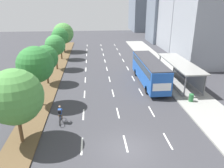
{
  "coord_description": "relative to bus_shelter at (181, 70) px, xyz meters",
  "views": [
    {
      "loc": [
        -2.5,
        -13.93,
        10.82
      ],
      "look_at": [
        -0.12,
        11.06,
        1.2
      ],
      "focal_mm": 35.38,
      "sensor_mm": 36.0,
      "label": 1
    }
  ],
  "objects": [
    {
      "name": "bus_shelter",
      "position": [
        0.0,
        0.0,
        0.0
      ],
      "size": [
        2.9,
        10.7,
        2.86
      ],
      "color": "gray",
      "rests_on": "sidewalk_right"
    },
    {
      "name": "building_tall_right",
      "position": [
        8.53,
        56.49,
        5.71
      ],
      "size": [
        10.65,
        13.57,
        15.15
      ],
      "primitive_type": "cube",
      "color": "slate",
      "rests_on": "ground"
    },
    {
      "name": "ground_plane",
      "position": [
        -9.53,
        -13.58,
        -1.87
      ],
      "size": [
        140.0,
        140.0,
        0.0
      ],
      "primitive_type": "plane",
      "color": "#38383D"
    },
    {
      "name": "sidewalk_right",
      "position": [
        -0.28,
        6.42,
        -1.79
      ],
      "size": [
        4.5,
        52.0,
        0.15
      ],
      "primitive_type": "cube",
      "color": "gray",
      "rests_on": "ground"
    },
    {
      "name": "median_tree_farthest",
      "position": [
        -17.9,
        21.41,
        2.16
      ],
      "size": [
        4.4,
        4.4,
        6.11
      ],
      "color": "brown",
      "rests_on": "median_strip"
    },
    {
      "name": "lane_divider_center",
      "position": [
        -9.53,
        5.17,
        -1.86
      ],
      "size": [
        0.14,
        48.49,
        0.01
      ],
      "color": "white",
      "rests_on": "ground"
    },
    {
      "name": "median_tree_nearest",
      "position": [
        -17.83,
        -11.86,
        2.17
      ],
      "size": [
        4.26,
        4.26,
        6.06
      ],
      "color": "brown",
      "rests_on": "median_strip"
    },
    {
      "name": "median_strip",
      "position": [
        -17.83,
        6.42,
        -1.81
      ],
      "size": [
        2.6,
        52.0,
        0.12
      ],
      "primitive_type": "cube",
      "color": "brown",
      "rests_on": "ground"
    },
    {
      "name": "building_near_right",
      "position": [
        9.04,
        9.08,
        7.87
      ],
      "size": [
        11.63,
        9.44,
        19.48
      ],
      "primitive_type": "cube",
      "color": "#8E939E",
      "rests_on": "ground"
    },
    {
      "name": "lane_divider_left",
      "position": [
        -13.03,
        5.17,
        -1.86
      ],
      "size": [
        0.14,
        48.49,
        0.01
      ],
      "color": "white",
      "rests_on": "ground"
    },
    {
      "name": "bus",
      "position": [
        -4.28,
        0.41,
        0.2
      ],
      "size": [
        2.54,
        11.29,
        3.37
      ],
      "color": "#2356B2",
      "rests_on": "ground"
    },
    {
      "name": "building_far_right",
      "position": [
        8.33,
        32.1,
        6.35
      ],
      "size": [
        9.08,
        8.69,
        16.44
      ],
      "primitive_type": "cube",
      "color": "slate",
      "rests_on": "ground"
    },
    {
      "name": "median_tree_third",
      "position": [
        -18.06,
        1.45,
        1.78
      ],
      "size": [
        3.33,
        3.33,
        5.2
      ],
      "color": "brown",
      "rests_on": "median_strip"
    },
    {
      "name": "cyclist",
      "position": [
        -15.1,
        -9.04,
        -1.08
      ],
      "size": [
        0.46,
        1.82,
        1.71
      ],
      "color": "black",
      "rests_on": "ground"
    },
    {
      "name": "median_tree_second",
      "position": [
        -17.75,
        -5.21,
        2.75
      ],
      "size": [
        3.78,
        3.78,
        6.4
      ],
      "color": "brown",
      "rests_on": "median_strip"
    },
    {
      "name": "lane_divider_right",
      "position": [
        -6.03,
        5.17,
        -1.86
      ],
      "size": [
        0.14,
        48.49,
        0.01
      ],
      "color": "white",
      "rests_on": "ground"
    },
    {
      "name": "median_tree_fifth",
      "position": [
        -17.74,
        14.76,
        2.54
      ],
      "size": [
        3.18,
        3.18,
        5.9
      ],
      "color": "brown",
      "rests_on": "median_strip"
    },
    {
      "name": "median_tree_fourth",
      "position": [
        -17.72,
        8.1,
        2.18
      ],
      "size": [
        3.23,
        3.23,
        5.55
      ],
      "color": "brown",
      "rests_on": "median_strip"
    },
    {
      "name": "trash_bin",
      "position": [
        -1.08,
        -6.0,
        -1.29
      ],
      "size": [
        0.52,
        0.52,
        0.85
      ],
      "primitive_type": "cylinder",
      "color": "#286B38",
      "rests_on": "sidewalk_right"
    }
  ]
}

